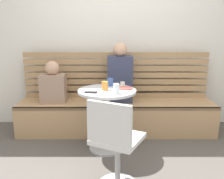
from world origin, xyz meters
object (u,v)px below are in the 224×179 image
at_px(white_chair, 115,142).
at_px(cup_mug_blue, 110,82).
at_px(booth_bench, 116,117).
at_px(cup_espresso_small, 123,84).
at_px(cup_water_clear, 116,89).
at_px(person_child_left, 53,85).
at_px(phone_on_table, 91,92).
at_px(person_adult, 120,76).
at_px(cup_tumbler_orange, 105,86).
at_px(plate_small, 126,88).
at_px(cafe_table, 107,108).

height_order(white_chair, cup_mug_blue, white_chair).
xyz_separation_m(booth_bench, cup_espresso_small, (0.07, -0.32, 0.55)).
height_order(cup_espresso_small, cup_water_clear, cup_water_clear).
xyz_separation_m(person_child_left, phone_on_table, (0.57, -0.65, 0.06)).
distance_m(booth_bench, person_adult, 0.59).
height_order(booth_bench, phone_on_table, phone_on_table).
bearing_deg(cup_espresso_small, person_child_left, 160.53).
bearing_deg(cup_tumbler_orange, plate_small, 13.19).
relative_size(person_adult, person_child_left, 1.43).
height_order(booth_bench, plate_small, plate_small).
xyz_separation_m(booth_bench, phone_on_table, (-0.29, -0.65, 0.52)).
bearing_deg(cup_water_clear, plate_small, 63.39).
xyz_separation_m(white_chair, cup_mug_blue, (-0.05, 1.02, 0.32)).
height_order(cup_espresso_small, phone_on_table, cup_espresso_small).
bearing_deg(cup_tumbler_orange, cup_mug_blue, 75.48).
bearing_deg(white_chair, person_child_left, 122.00).
bearing_deg(cup_espresso_small, cafe_table, -135.01).
bearing_deg(cafe_table, cup_tumbler_orange, -172.95).
bearing_deg(cup_espresso_small, cup_tumbler_orange, -138.15).
bearing_deg(cup_tumbler_orange, cup_water_clear, -52.36).
height_order(person_child_left, phone_on_table, person_child_left).
bearing_deg(plate_small, cup_espresso_small, 102.44).
bearing_deg(booth_bench, person_child_left, 179.57).
relative_size(booth_bench, cafe_table, 3.65).
bearing_deg(cup_mug_blue, cup_water_clear, -79.38).
xyz_separation_m(cup_espresso_small, cup_mug_blue, (-0.16, 0.03, 0.02)).
height_order(white_chair, person_child_left, person_child_left).
bearing_deg(person_child_left, cup_mug_blue, -21.16).
xyz_separation_m(person_child_left, cup_tumbler_orange, (0.72, -0.52, 0.10)).
bearing_deg(white_chair, cup_tumbler_orange, 97.51).
distance_m(cup_espresso_small, cup_water_clear, 0.37).
bearing_deg(person_child_left, cup_tumbler_orange, -35.85).
distance_m(person_adult, plate_small, 0.51).
bearing_deg(cafe_table, white_chair, -84.30).
distance_m(cup_espresso_small, cup_tumbler_orange, 0.29).
bearing_deg(person_child_left, phone_on_table, -48.89).
bearing_deg(cup_espresso_small, phone_on_table, -138.59).
height_order(person_child_left, cup_water_clear, person_child_left).
height_order(cup_water_clear, cup_mug_blue, cup_water_clear).
bearing_deg(booth_bench, person_adult, 38.79).
bearing_deg(cup_water_clear, phone_on_table, 172.48).
bearing_deg(cup_espresso_small, booth_bench, 102.65).
distance_m(cafe_table, person_child_left, 0.93).
height_order(person_adult, cup_mug_blue, person_adult).
bearing_deg(white_chair, cafe_table, 95.70).
bearing_deg(white_chair, plate_small, 80.94).
height_order(cup_water_clear, plate_small, cup_water_clear).
relative_size(person_child_left, cup_tumbler_orange, 5.72).
xyz_separation_m(cup_espresso_small, plate_small, (0.03, -0.13, -0.02)).
bearing_deg(person_child_left, cup_water_clear, -39.02).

